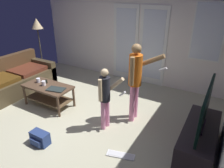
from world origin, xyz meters
TOP-DOWN VIEW (x-y plane):
  - ground_plane at (0.00, 0.00)m, footprint 5.33×5.28m
  - wall_back_with_doors at (0.08, 2.60)m, footprint 5.33×0.09m
  - leather_couch at (-2.03, 0.39)m, footprint 0.91×1.98m
  - coffee_table at (-0.77, 0.35)m, footprint 1.06×0.54m
  - tv_stand at (2.30, 0.50)m, footprint 0.48×1.31m
  - flat_screen_tv at (2.29, 0.50)m, footprint 0.08×1.19m
  - person_adult at (1.05, 0.81)m, footprint 0.63×0.42m
  - person_child at (0.72, 0.29)m, footprint 0.45×0.31m
  - floor_lamp at (-2.34, 1.65)m, footprint 0.31×0.31m
  - backpack at (0.02, -0.64)m, footprint 0.32×0.21m
  - loose_keyboard at (1.30, -0.22)m, footprint 0.46×0.24m
  - laptop_closed at (-0.47, 0.30)m, footprint 0.40×0.29m
  - cup_near_edge at (-0.84, 0.32)m, footprint 0.08×0.08m
  - cup_by_laptop at (-1.06, 0.38)m, footprint 0.08×0.08m
  - tv_remote_black at (-0.94, 0.48)m, footprint 0.16×0.15m

SIDE VIEW (x-z plane):
  - ground_plane at x=0.00m, z-range -0.02..0.00m
  - loose_keyboard at x=1.30m, z-range 0.00..0.02m
  - backpack at x=0.02m, z-range 0.00..0.22m
  - tv_stand at x=2.30m, z-range 0.00..0.44m
  - leather_couch at x=-2.03m, z-range -0.13..0.70m
  - coffee_table at x=-0.77m, z-range 0.11..0.58m
  - laptop_closed at x=-0.47m, z-range 0.48..0.50m
  - tv_remote_black at x=-0.94m, z-range 0.48..0.50m
  - cup_by_laptop at x=-1.06m, z-range 0.48..0.57m
  - cup_near_edge at x=-0.84m, z-range 0.48..0.58m
  - person_child at x=0.72m, z-range 0.11..1.28m
  - flat_screen_tv at x=2.29m, z-range 0.45..1.13m
  - person_adult at x=1.05m, z-range 0.15..1.66m
  - wall_back_with_doors at x=0.08m, z-range -0.04..2.60m
  - floor_lamp at x=-2.34m, z-range 0.57..2.18m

